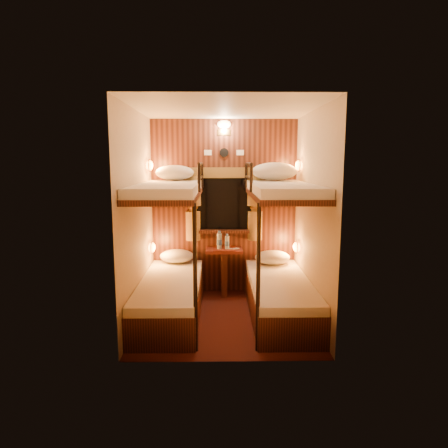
{
  "coord_description": "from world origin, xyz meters",
  "views": [
    {
      "loc": [
        -0.08,
        -4.49,
        1.82
      ],
      "look_at": [
        -0.01,
        0.15,
        1.1
      ],
      "focal_mm": 32.0,
      "sensor_mm": 36.0,
      "label": 1
    }
  ],
  "objects_px": {
    "bunk_left": "(170,271)",
    "bottle_left": "(219,241)",
    "bunk_right": "(280,270)",
    "table": "(224,265)",
    "bottle_right": "(227,243)"
  },
  "relations": [
    {
      "from": "bunk_left",
      "to": "table",
      "type": "relative_size",
      "value": 2.9
    },
    {
      "from": "bunk_right",
      "to": "bunk_left",
      "type": "bearing_deg",
      "value": 180.0
    },
    {
      "from": "bunk_left",
      "to": "bottle_left",
      "type": "relative_size",
      "value": 7.55
    },
    {
      "from": "bottle_left",
      "to": "bottle_right",
      "type": "bearing_deg",
      "value": -11.59
    },
    {
      "from": "bunk_left",
      "to": "bottle_right",
      "type": "relative_size",
      "value": 8.87
    },
    {
      "from": "table",
      "to": "bottle_left",
      "type": "height_order",
      "value": "bottle_left"
    },
    {
      "from": "bunk_right",
      "to": "bottle_right",
      "type": "distance_m",
      "value": 0.97
    },
    {
      "from": "bunk_right",
      "to": "table",
      "type": "bearing_deg",
      "value": 129.67
    },
    {
      "from": "bottle_left",
      "to": "table",
      "type": "bearing_deg",
      "value": 19.86
    },
    {
      "from": "bunk_left",
      "to": "bottle_left",
      "type": "height_order",
      "value": "bunk_left"
    },
    {
      "from": "bunk_left",
      "to": "bunk_right",
      "type": "xyz_separation_m",
      "value": [
        1.3,
        0.0,
        0.0
      ]
    },
    {
      "from": "bunk_right",
      "to": "bottle_right",
      "type": "xyz_separation_m",
      "value": [
        -0.61,
        0.74,
        0.18
      ]
    },
    {
      "from": "bunk_right",
      "to": "bottle_left",
      "type": "height_order",
      "value": "bunk_right"
    },
    {
      "from": "bunk_left",
      "to": "table",
      "type": "xyz_separation_m",
      "value": [
        0.65,
        0.78,
        -0.14
      ]
    },
    {
      "from": "bunk_right",
      "to": "bottle_left",
      "type": "distance_m",
      "value": 1.06
    }
  ]
}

